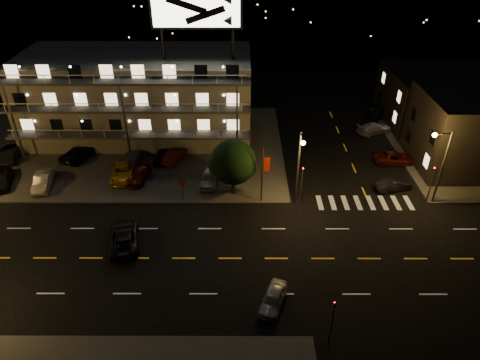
{
  "coord_description": "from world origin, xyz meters",
  "views": [
    {
      "loc": [
        2.93,
        -27.25,
        25.66
      ],
      "look_at": [
        2.84,
        8.0,
        2.88
      ],
      "focal_mm": 32.0,
      "sensor_mm": 36.0,
      "label": 1
    }
  ],
  "objects_px": {
    "tree": "(233,163)",
    "lot_car_2": "(123,172)",
    "road_car_west": "(124,237)",
    "lot_car_7": "(130,159)",
    "lot_car_4": "(210,177)",
    "side_car_0": "(394,185)",
    "road_car_east": "(273,299)"
  },
  "relations": [
    {
      "from": "lot_car_2",
      "to": "side_car_0",
      "type": "relative_size",
      "value": 1.36
    },
    {
      "from": "lot_car_7",
      "to": "road_car_west",
      "type": "distance_m",
      "value": 13.97
    },
    {
      "from": "lot_car_2",
      "to": "lot_car_7",
      "type": "distance_m",
      "value": 2.82
    },
    {
      "from": "lot_car_7",
      "to": "road_car_west",
      "type": "xyz_separation_m",
      "value": [
        2.54,
        -13.74,
        -0.07
      ]
    },
    {
      "from": "lot_car_2",
      "to": "side_car_0",
      "type": "xyz_separation_m",
      "value": [
        29.27,
        -2.22,
        -0.24
      ]
    },
    {
      "from": "lot_car_2",
      "to": "road_car_east",
      "type": "bearing_deg",
      "value": -57.49
    },
    {
      "from": "tree",
      "to": "road_car_west",
      "type": "height_order",
      "value": "tree"
    },
    {
      "from": "lot_car_7",
      "to": "road_car_west",
      "type": "height_order",
      "value": "road_car_west"
    },
    {
      "from": "lot_car_7",
      "to": "tree",
      "type": "bearing_deg",
      "value": 162.39
    },
    {
      "from": "lot_car_4",
      "to": "lot_car_7",
      "type": "height_order",
      "value": "lot_car_4"
    },
    {
      "from": "tree",
      "to": "lot_car_2",
      "type": "distance_m",
      "value": 12.92
    },
    {
      "from": "lot_car_7",
      "to": "lot_car_2",
      "type": "bearing_deg",
      "value": 95.74
    },
    {
      "from": "lot_car_4",
      "to": "road_car_west",
      "type": "height_order",
      "value": "lot_car_4"
    },
    {
      "from": "lot_car_2",
      "to": "side_car_0",
      "type": "height_order",
      "value": "lot_car_2"
    },
    {
      "from": "tree",
      "to": "side_car_0",
      "type": "xyz_separation_m",
      "value": [
        17.06,
        0.85,
        -3.14
      ]
    },
    {
      "from": "tree",
      "to": "lot_car_4",
      "type": "distance_m",
      "value": 4.27
    },
    {
      "from": "side_car_0",
      "to": "tree",
      "type": "bearing_deg",
      "value": 77.45
    },
    {
      "from": "lot_car_2",
      "to": "side_car_0",
      "type": "bearing_deg",
      "value": -12.84
    },
    {
      "from": "road_car_east",
      "to": "lot_car_7",
      "type": "bearing_deg",
      "value": 146.8
    },
    {
      "from": "tree",
      "to": "lot_car_4",
      "type": "xyz_separation_m",
      "value": [
        -2.55,
        1.89,
        -2.86
      ]
    },
    {
      "from": "tree",
      "to": "lot_car_2",
      "type": "relative_size",
      "value": 1.18
    },
    {
      "from": "road_car_east",
      "to": "road_car_west",
      "type": "xyz_separation_m",
      "value": [
        -12.85,
        6.91,
        0.11
      ]
    },
    {
      "from": "tree",
      "to": "road_car_west",
      "type": "bearing_deg",
      "value": -140.53
    },
    {
      "from": "lot_car_7",
      "to": "side_car_0",
      "type": "relative_size",
      "value": 1.21
    },
    {
      "from": "lot_car_4",
      "to": "lot_car_7",
      "type": "distance_m",
      "value": 10.34
    },
    {
      "from": "lot_car_7",
      "to": "road_car_east",
      "type": "height_order",
      "value": "lot_car_7"
    },
    {
      "from": "tree",
      "to": "lot_car_2",
      "type": "xyz_separation_m",
      "value": [
        -12.22,
        3.06,
        -2.9
      ]
    },
    {
      "from": "lot_car_7",
      "to": "side_car_0",
      "type": "distance_m",
      "value": 29.58
    },
    {
      "from": "side_car_0",
      "to": "road_car_east",
      "type": "xyz_separation_m",
      "value": [
        -13.76,
        -15.62,
        0.01
      ]
    },
    {
      "from": "lot_car_4",
      "to": "tree",
      "type": "bearing_deg",
      "value": -31.06
    },
    {
      "from": "road_car_west",
      "to": "lot_car_7",
      "type": "bearing_deg",
      "value": -91.77
    },
    {
      "from": "side_car_0",
      "to": "road_car_west",
      "type": "bearing_deg",
      "value": 92.73
    }
  ]
}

